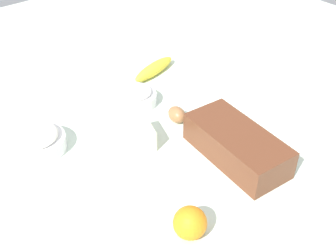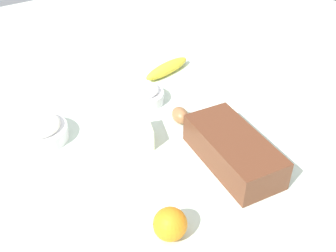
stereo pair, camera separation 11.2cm
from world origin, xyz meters
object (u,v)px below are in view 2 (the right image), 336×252
loaf_pan (233,150)px  butter_block (139,133)px  flour_bowl (40,130)px  egg_near_butter (180,115)px  orange_fruit (170,224)px  banana (167,68)px  sugar_bowl (144,94)px

loaf_pan → butter_block: loaf_pan is taller
flour_bowl → egg_near_butter: (0.14, 0.36, -0.01)m
loaf_pan → flour_bowl: 0.51m
orange_fruit → egg_near_butter: orange_fruit is taller
banana → egg_near_butter: bearing=-24.5°
banana → egg_near_butter: size_ratio=3.14×
sugar_bowl → banana: 0.18m
banana → flour_bowl: bearing=-76.7°
sugar_bowl → banana: (-0.10, 0.15, -0.01)m
flour_bowl → sugar_bowl: bearing=91.3°
sugar_bowl → orange_fruit: size_ratio=1.70×
loaf_pan → banana: size_ratio=1.53×
butter_block → egg_near_butter: butter_block is taller
butter_block → orange_fruit: bearing=-17.8°
flour_bowl → orange_fruit: bearing=14.4°
banana → orange_fruit: orange_fruit is taller
sugar_bowl → orange_fruit: orange_fruit is taller
orange_fruit → sugar_bowl: bearing=156.3°
sugar_bowl → flour_bowl: bearing=-88.7°
orange_fruit → butter_block: 0.32m
sugar_bowl → banana: size_ratio=0.64×
flour_bowl → orange_fruit: 0.47m
flour_bowl → banana: size_ratio=0.76×
flour_bowl → sugar_bowl: 0.32m
sugar_bowl → orange_fruit: 0.51m
loaf_pan → orange_fruit: 0.28m
butter_block → sugar_bowl: bearing=146.4°
sugar_bowl → orange_fruit: (0.47, -0.21, 0.01)m
orange_fruit → butter_block: orange_fruit is taller
banana → egg_near_butter: (0.25, -0.11, 0.00)m
egg_near_butter → orange_fruit: bearing=-36.9°
butter_block → egg_near_butter: size_ratio=1.49×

